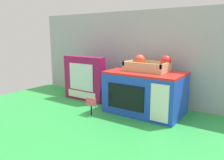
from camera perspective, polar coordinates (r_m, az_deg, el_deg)
The scene contains 6 objects.
ground_plane at distance 1.39m, azimuth 0.56°, elevation -6.99°, with size 1.70×1.70×0.00m, color green.
display_back_panel at distance 1.52m, azimuth 5.40°, elevation 6.05°, with size 1.61×0.03×0.60m, color #A0A3A8.
toy_microwave at distance 1.29m, azimuth 8.44°, elevation -3.10°, with size 0.42×0.27×0.24m.
food_groups_crate at distance 1.29m, azimuth 9.26°, elevation 3.65°, with size 0.24×0.15×0.09m.
cookie_set_box at distance 1.53m, azimuth -7.15°, elevation 0.38°, with size 0.31×0.06×0.30m.
price_sign at distance 1.24m, azimuth -5.39°, elevation -6.06°, with size 0.07×0.01×0.10m.
Camera 1 is at (0.73, -1.10, 0.44)m, focal length 35.71 mm.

